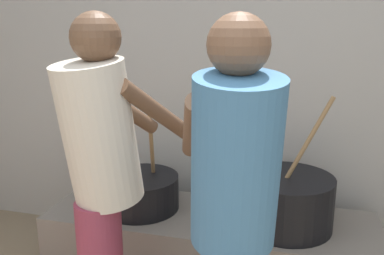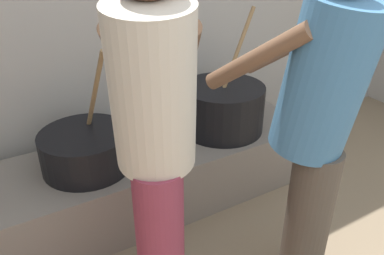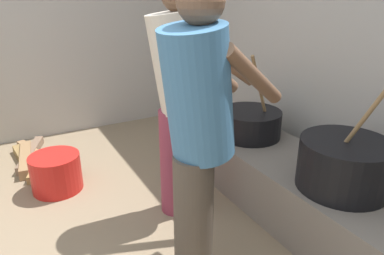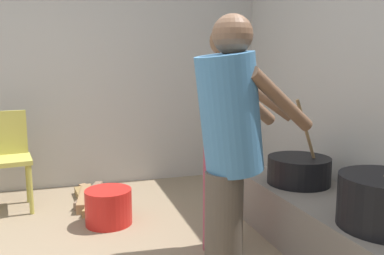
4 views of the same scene
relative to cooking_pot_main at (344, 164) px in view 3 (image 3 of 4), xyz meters
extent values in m
cube|color=#ADA8A0|center=(-0.26, 0.53, 0.66)|extent=(5.13, 0.20, 2.38)
cube|color=slate|center=(-0.44, 0.01, -0.34)|extent=(1.94, 0.60, 0.39)
cylinder|color=black|center=(0.00, 0.00, 0.00)|extent=(0.52, 0.52, 0.29)
cylinder|color=#937047|center=(0.09, 0.00, 0.34)|extent=(0.25, 0.06, 0.51)
cylinder|color=black|center=(-0.87, 0.00, -0.04)|extent=(0.47, 0.47, 0.21)
cylinder|color=#937047|center=(-0.79, 0.00, 0.26)|extent=(0.10, 0.25, 0.51)
cylinder|color=#8C3347|center=(-0.78, -0.69, -0.16)|extent=(0.20, 0.20, 0.74)
cylinder|color=beige|center=(-0.77, -0.67, 0.51)|extent=(0.44, 0.47, 0.64)
cylinder|color=brown|center=(-0.54, -0.52, 0.57)|extent=(0.26, 0.44, 0.35)
cylinder|color=brown|center=(-0.79, -0.40, 0.57)|extent=(0.26, 0.44, 0.35)
cylinder|color=#4C4238|center=(-0.15, -0.90, -0.17)|extent=(0.20, 0.20, 0.74)
cylinder|color=teal|center=(-0.16, -0.87, 0.50)|extent=(0.40, 0.45, 0.63)
sphere|color=brown|center=(-0.16, -0.86, 0.89)|extent=(0.20, 0.20, 0.20)
cylinder|color=brown|center=(-0.10, -0.62, 0.56)|extent=(0.20, 0.45, 0.35)
cylinder|color=brown|center=(-0.35, -0.70, 0.56)|extent=(0.20, 0.45, 0.35)
cylinder|color=red|center=(-1.46, -1.38, -0.39)|extent=(0.38, 0.38, 0.29)
cube|color=#7E624D|center=(-2.15, -1.51, -0.50)|extent=(0.67, 0.31, 0.07)
cube|color=#9F744E|center=(-2.18, -1.48, -0.50)|extent=(0.58, 0.24, 0.07)
cube|color=olive|center=(-2.04, -1.57, -0.50)|extent=(0.66, 0.14, 0.07)
cube|color=#A27B45|center=(-1.89, -1.47, -0.50)|extent=(0.54, 0.25, 0.07)
cube|color=#956F4A|center=(-2.04, -1.56, -0.49)|extent=(0.65, 0.16, 0.09)
camera|label=1|loc=(0.03, -2.16, 0.95)|focal=38.22mm
camera|label=2|loc=(-1.27, -1.79, 1.01)|focal=35.99mm
camera|label=3|loc=(1.16, -1.63, 0.95)|focal=33.36mm
camera|label=4|loc=(1.65, -1.63, 0.73)|focal=36.56mm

